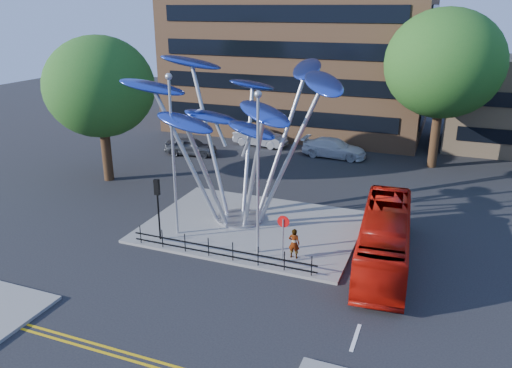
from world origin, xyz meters
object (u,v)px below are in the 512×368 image
at_px(pedestrian, 294,243).
at_px(parked_car_mid, 260,137).
at_px(tree_right, 444,64).
at_px(no_entry_sign_island, 283,231).
at_px(leaf_sculpture, 239,106).
at_px(street_lamp_right, 258,160).
at_px(parked_car_left, 191,146).
at_px(red_bus, 384,238).
at_px(street_lamp_left, 172,143).
at_px(tree_left, 100,87).
at_px(traffic_light_island, 157,197).
at_px(parked_car_right, 334,148).

bearing_deg(pedestrian, parked_car_mid, -66.24).
xyz_separation_m(tree_right, parked_car_mid, (-14.99, 0.94, -7.22)).
relative_size(tree_right, no_entry_sign_island, 4.94).
distance_m(leaf_sculpture, street_lamp_right, 4.83).
bearing_deg(parked_car_left, red_bus, -135.14).
bearing_deg(pedestrian, street_lamp_right, 1.64).
bearing_deg(red_bus, pedestrian, -166.11).
xyz_separation_m(street_lamp_left, pedestrian, (6.90, -0.39, -4.42)).
xyz_separation_m(tree_left, no_entry_sign_island, (16.00, -7.48, -4.98)).
relative_size(tree_right, parked_car_mid, 2.45).
bearing_deg(pedestrian, parked_car_left, -48.58).
relative_size(traffic_light_island, red_bus, 0.36).
height_order(tree_left, parked_car_right, tree_left).
bearing_deg(parked_car_left, tree_right, -86.83).
bearing_deg(red_bus, traffic_light_island, -174.70).
relative_size(street_lamp_right, parked_car_left, 1.88).
bearing_deg(street_lamp_left, parked_car_left, 115.75).
bearing_deg(no_entry_sign_island, pedestrian, 56.14).
xyz_separation_m(tree_right, traffic_light_island, (-13.00, -19.50, -5.42)).
distance_m(traffic_light_island, red_bus, 11.84).
height_order(red_bus, parked_car_right, red_bus).
relative_size(pedestrian, parked_car_right, 0.29).
bearing_deg(leaf_sculpture, street_lamp_right, -55.09).
bearing_deg(parked_car_right, street_lamp_left, 168.78).
bearing_deg(street_lamp_left, tree_right, 55.95).
xyz_separation_m(pedestrian, parked_car_mid, (-9.39, 19.83, -0.12)).
distance_m(traffic_light_island, parked_car_left, 16.91).
relative_size(leaf_sculpture, street_lamp_left, 1.45).
relative_size(tree_left, street_lamp_right, 1.24).
relative_size(red_bus, parked_car_mid, 1.94).
relative_size(tree_left, street_lamp_left, 1.17).
xyz_separation_m(traffic_light_island, parked_car_left, (-6.49, 15.50, -1.86)).
height_order(leaf_sculpture, no_entry_sign_island, leaf_sculpture).
bearing_deg(no_entry_sign_island, red_bus, 23.38).
bearing_deg(tree_right, parked_car_right, -178.96).
distance_m(tree_right, leaf_sculpture, 18.37).
bearing_deg(no_entry_sign_island, traffic_light_island, -179.87).
bearing_deg(leaf_sculpture, parked_car_left, 129.79).
xyz_separation_m(leaf_sculpture, street_lamp_right, (2.57, -3.68, -1.78)).
relative_size(no_entry_sign_island, parked_car_mid, 0.50).
bearing_deg(tree_left, parked_car_right, 40.06).
height_order(street_lamp_right, parked_car_left, street_lamp_right).
xyz_separation_m(tree_left, parked_car_mid, (7.01, 12.94, -5.98)).
height_order(red_bus, parked_car_left, red_bus).
bearing_deg(traffic_light_island, parked_car_mid, 95.58).
height_order(leaf_sculpture, red_bus, leaf_sculpture).
bearing_deg(tree_left, leaf_sculpture, -15.55).
height_order(street_lamp_left, parked_car_left, street_lamp_left).
distance_m(tree_right, parked_car_right, 10.72).
xyz_separation_m(street_lamp_right, no_entry_sign_island, (1.50, -0.48, -3.28)).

